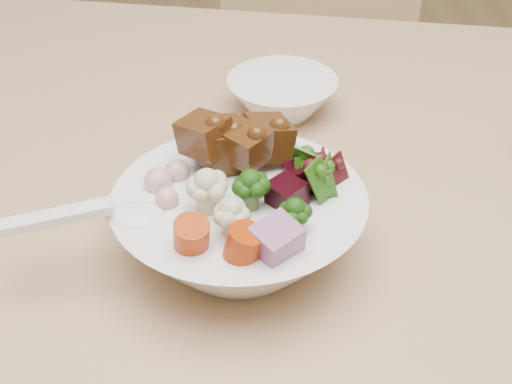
% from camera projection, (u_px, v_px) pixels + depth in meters
% --- Properties ---
extents(chair_far, '(0.46, 0.46, 0.92)m').
position_uv_depth(chair_far, '(314.00, 106.00, 1.54)').
color(chair_far, tan).
rests_on(chair_far, ground).
extents(food_bowl, '(0.24, 0.24, 0.13)m').
position_uv_depth(food_bowl, '(241.00, 220.00, 0.68)').
color(food_bowl, white).
rests_on(food_bowl, dining_table).
extents(soup_spoon, '(0.15, 0.05, 0.03)m').
position_uv_depth(soup_spoon, '(115.00, 217.00, 0.64)').
color(soup_spoon, white).
rests_on(soup_spoon, food_bowl).
extents(side_bowl, '(0.14, 0.14, 0.05)m').
position_uv_depth(side_bowl, '(282.00, 96.00, 0.91)').
color(side_bowl, white).
rests_on(side_bowl, dining_table).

